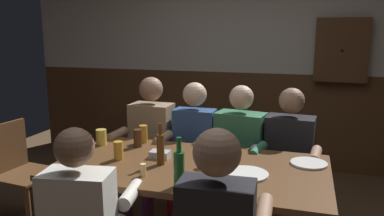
# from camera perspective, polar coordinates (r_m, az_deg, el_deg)

# --- Properties ---
(back_wall_upper) EXTENTS (5.74, 0.12, 1.37)m
(back_wall_upper) POSITION_cam_1_polar(r_m,az_deg,el_deg) (4.72, 8.32, 13.64)
(back_wall_upper) COLOR beige
(back_wall_wainscot) EXTENTS (5.74, 0.12, 1.15)m
(back_wall_wainscot) POSITION_cam_1_polar(r_m,az_deg,el_deg) (4.83, 7.89, -1.48)
(back_wall_wainscot) COLOR brown
(back_wall_wainscot) RESTS_ON ground_plane
(dining_table) EXTENTS (1.83, 0.97, 0.75)m
(dining_table) POSITION_cam_1_polar(r_m,az_deg,el_deg) (2.66, -0.20, -10.41)
(dining_table) COLOR brown
(dining_table) RESTS_ON ground_plane
(person_0) EXTENTS (0.52, 0.53, 1.24)m
(person_0) POSITION_cam_1_polar(r_m,az_deg,el_deg) (3.49, -6.47, -4.59)
(person_0) COLOR #997F60
(person_0) RESTS_ON ground_plane
(person_1) EXTENTS (0.51, 0.49, 1.21)m
(person_1) POSITION_cam_1_polar(r_m,az_deg,el_deg) (3.35, 0.04, -5.55)
(person_1) COLOR #2D4C84
(person_1) RESTS_ON ground_plane
(person_2) EXTENTS (0.59, 0.59, 1.20)m
(person_2) POSITION_cam_1_polar(r_m,az_deg,el_deg) (3.27, 6.82, -6.07)
(person_2) COLOR #33724C
(person_2) RESTS_ON ground_plane
(person_3) EXTENTS (0.55, 0.55, 1.19)m
(person_3) POSITION_cam_1_polar(r_m,az_deg,el_deg) (3.23, 14.17, -6.66)
(person_3) COLOR black
(person_3) RESTS_ON ground_plane
(chair_empty_near_right) EXTENTS (0.48, 0.48, 0.88)m
(chair_empty_near_right) POSITION_cam_1_polar(r_m,az_deg,el_deg) (3.62, -24.45, -8.46)
(chair_empty_near_right) COLOR brown
(chair_empty_near_right) RESTS_ON ground_plane
(table_candle) EXTENTS (0.04, 0.04, 0.08)m
(table_candle) POSITION_cam_1_polar(r_m,az_deg,el_deg) (2.43, -7.32, -9.18)
(table_candle) COLOR #F9E08C
(table_candle) RESTS_ON dining_table
(condiment_caddy) EXTENTS (0.14, 0.10, 0.05)m
(condiment_caddy) POSITION_cam_1_polar(r_m,az_deg,el_deg) (2.76, -4.82, -6.93)
(condiment_caddy) COLOR #B2B7BC
(condiment_caddy) RESTS_ON dining_table
(plate_0) EXTENTS (0.25, 0.25, 0.01)m
(plate_0) POSITION_cam_1_polar(r_m,az_deg,el_deg) (2.74, 17.09, -7.93)
(plate_0) COLOR white
(plate_0) RESTS_ON dining_table
(plate_1) EXTENTS (0.28, 0.28, 0.01)m
(plate_1) POSITION_cam_1_polar(r_m,az_deg,el_deg) (2.46, 8.14, -9.76)
(plate_1) COLOR white
(plate_1) RESTS_ON dining_table
(bottle_0) EXTENTS (0.05, 0.05, 0.29)m
(bottle_0) POSITION_cam_1_polar(r_m,az_deg,el_deg) (2.60, -4.73, -6.03)
(bottle_0) COLOR #593314
(bottle_0) RESTS_ON dining_table
(bottle_1) EXTENTS (0.06, 0.06, 0.30)m
(bottle_1) POSITION_cam_1_polar(r_m,az_deg,el_deg) (2.23, -1.95, -8.94)
(bottle_1) COLOR #195923
(bottle_1) RESTS_ON dining_table
(pint_glass_0) EXTENTS (0.07, 0.07, 0.15)m
(pint_glass_0) POSITION_cam_1_polar(r_m,az_deg,el_deg) (2.60, 2.93, -6.95)
(pint_glass_0) COLOR gold
(pint_glass_0) RESTS_ON dining_table
(pint_glass_1) EXTENTS (0.08, 0.08, 0.13)m
(pint_glass_1) POSITION_cam_1_polar(r_m,az_deg,el_deg) (3.14, -13.43, -4.26)
(pint_glass_1) COLOR #E5C64C
(pint_glass_1) RESTS_ON dining_table
(pint_glass_2) EXTENTS (0.07, 0.07, 0.13)m
(pint_glass_2) POSITION_cam_1_polar(r_m,az_deg,el_deg) (2.76, -10.96, -6.26)
(pint_glass_2) COLOR gold
(pint_glass_2) RESTS_ON dining_table
(pint_glass_3) EXTENTS (0.07, 0.07, 0.14)m
(pint_glass_3) POSITION_cam_1_polar(r_m,az_deg,el_deg) (3.14, -7.30, -3.87)
(pint_glass_3) COLOR gold
(pint_glass_3) RESTS_ON dining_table
(pint_glass_4) EXTENTS (0.07, 0.07, 0.14)m
(pint_glass_4) POSITION_cam_1_polar(r_m,az_deg,el_deg) (3.03, -8.12, -4.47)
(pint_glass_4) COLOR #4C2D19
(pint_glass_4) RESTS_ON dining_table
(wall_dart_cabinet) EXTENTS (0.56, 0.15, 0.70)m
(wall_dart_cabinet) POSITION_cam_1_polar(r_m,az_deg,el_deg) (4.54, 21.47, 8.08)
(wall_dart_cabinet) COLOR brown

